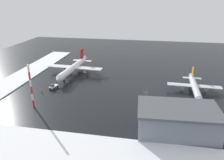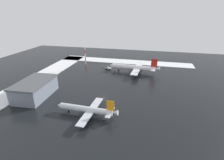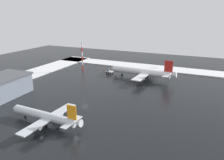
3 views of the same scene
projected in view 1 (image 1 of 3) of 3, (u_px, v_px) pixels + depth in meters
The scene contains 14 objects.
ground_plane at pixel (146, 88), 104.13m from camera, with size 240.00×240.00×0.00m, color black.
snow_bank_far at pixel (139, 159), 58.18m from camera, with size 152.00×16.00×0.46m, color white.
snow_bank_left at pixel (19, 78), 115.52m from camera, with size 14.00×116.00×0.46m, color white.
airplane_far_rear at pixel (73, 68), 120.59m from camera, with size 31.57×38.07×11.31m.
airplane_parked_starboard at pixel (195, 87), 98.06m from camera, with size 23.88×28.85×8.57m.
pushback_tug at pixel (53, 86), 102.64m from camera, with size 3.28×5.00×2.50m.
ground_crew_near_tug at pixel (63, 73), 120.91m from camera, with size 0.36×0.36×1.71m.
ground_crew_mid_apron at pixel (68, 83), 107.61m from camera, with size 0.36×0.36×1.71m.
ground_crew_by_nose_gear at pixel (42, 91), 98.49m from camera, with size 0.36×0.36×1.71m.
antenna_mast at pixel (31, 87), 83.06m from camera, with size 0.70×0.70×17.39m.
cargo_hangar at pixel (177, 120), 68.56m from camera, with size 25.82×16.41×8.80m.
traffic_cone_near_nose at pixel (76, 70), 127.86m from camera, with size 0.36×0.36×0.55m, color orange.
traffic_cone_mid_line at pixel (76, 74), 122.37m from camera, with size 0.36×0.36×0.55m, color orange.
traffic_cone_wingtip_side at pixel (58, 70), 128.18m from camera, with size 0.36×0.36×0.55m, color orange.
Camera 1 is at (1.48, -97.23, 40.88)m, focal length 35.00 mm.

